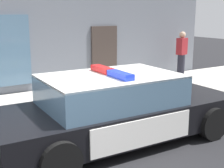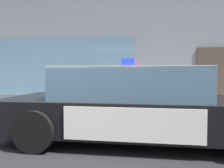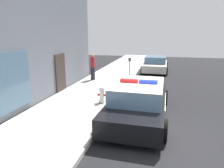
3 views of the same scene
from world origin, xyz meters
name	(u,v)px [view 3 (image 3 of 3)]	position (x,y,z in m)	size (l,w,h in m)	color
ground	(161,143)	(0.00, 0.00, 0.00)	(48.00, 48.00, 0.00)	black
sidewalk	(50,128)	(0.00, 3.60, 0.07)	(48.00, 3.29, 0.15)	#B2ADA3
police_cruiser	(139,100)	(1.79, 0.88, 0.68)	(5.06, 2.22, 1.49)	black
fire_hydrant	(102,95)	(2.68, 2.59, 0.50)	(0.34, 0.39, 0.73)	silver
car_down_street	(155,64)	(11.99, 0.62, 0.63)	(4.53, 2.09, 1.29)	silver
pedestrian_on_sidewalk	(93,67)	(7.00, 4.50, 1.01)	(0.45, 0.35, 1.71)	#23232D
parking_meter	(130,64)	(8.53, 2.29, 1.08)	(0.12, 0.18, 1.34)	slate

